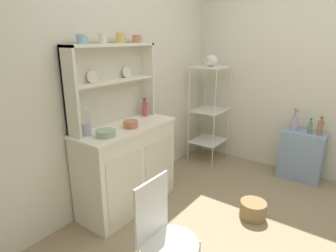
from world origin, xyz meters
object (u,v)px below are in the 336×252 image
floor_basket (253,210)px  bowl_mixing_large (106,133)px  oil_bottle (310,127)px  cup_sky_0 (81,39)px  jam_bottle (145,109)px  flower_vase (295,123)px  vinegar_bottle (320,127)px  side_shelf_blue (301,155)px  wire_chair (162,232)px  utensil_jar (86,129)px  hutch_cabinet (127,166)px  bakers_rack (209,106)px  hutch_shelf_unit (110,79)px  porcelain_teapot (211,61)px

floor_basket → bowl_mixing_large: bowl_mixing_large is taller
oil_bottle → floor_basket: bearing=169.3°
cup_sky_0 → bowl_mixing_large: (0.02, -0.20, -0.76)m
floor_basket → jam_bottle: jam_bottle is taller
flower_vase → vinegar_bottle: 0.27m
jam_bottle → cup_sky_0: bearing=177.1°
side_shelf_blue → vinegar_bottle: size_ratio=2.78×
wire_chair → flower_vase: 2.36m
cup_sky_0 → utensil_jar: 0.73m
hutch_cabinet → bakers_rack: bakers_rack is taller
hutch_shelf_unit → utensil_jar: 0.55m
hutch_shelf_unit → utensil_jar: (-0.39, -0.09, -0.37)m
hutch_cabinet → cup_sky_0: 1.25m
wire_chair → oil_bottle: bearing=10.8°
wire_chair → flower_vase: size_ratio=3.04×
floor_basket → hutch_shelf_unit: bearing=112.9°
bakers_rack → porcelain_teapot: bearing=-180.0°
floor_basket → flower_vase: (1.13, -0.04, 0.61)m
floor_basket → utensil_jar: size_ratio=0.99×
side_shelf_blue → hutch_cabinet: bearing=142.6°
hutch_cabinet → bakers_rack: 1.55m
hutch_cabinet → vinegar_bottle: bearing=-40.6°
flower_vase → floor_basket: bearing=177.8°
floor_basket → utensil_jar: (-0.93, 1.19, 0.83)m
hutch_cabinet → wire_chair: hutch_cabinet is taller
hutch_shelf_unit → bakers_rack: 1.61m
side_shelf_blue → oil_bottle: (0.00, -0.05, 0.36)m
hutch_cabinet → porcelain_teapot: size_ratio=4.38×
bakers_rack → flower_vase: size_ratio=4.65×
utensil_jar → vinegar_bottle: 2.56m
bowl_mixing_large → porcelain_teapot: size_ratio=0.71×
cup_sky_0 → flower_vase: (2.00, -1.28, -0.96)m
bakers_rack → vinegar_bottle: (0.17, -1.33, -0.10)m
hutch_cabinet → hutch_shelf_unit: hutch_shelf_unit is taller
hutch_shelf_unit → bakers_rack: bearing=-9.9°
hutch_shelf_unit → cup_sky_0: 0.48m
hutch_cabinet → floor_basket: 1.29m
utensil_jar → wire_chair: bearing=-105.5°
side_shelf_blue → utensil_jar: utensil_jar is taller
porcelain_teapot → vinegar_bottle: (0.17, -1.33, -0.69)m
wire_chair → vinegar_bottle: (2.34, -0.49, 0.16)m
bakers_rack → cup_sky_0: cup_sky_0 is taller
bakers_rack → oil_bottle: size_ratio=7.45×
oil_bottle → vinegar_bottle: vinegar_bottle is taller
hutch_shelf_unit → side_shelf_blue: bearing=-40.8°
side_shelf_blue → wire_chair: size_ratio=0.70×
cup_sky_0 → vinegar_bottle: size_ratio=0.44×
side_shelf_blue → floor_basket: side_shelf_blue is taller
bakers_rack → bowl_mixing_large: 1.81m
bakers_rack → side_shelf_blue: (0.17, -1.18, -0.48)m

